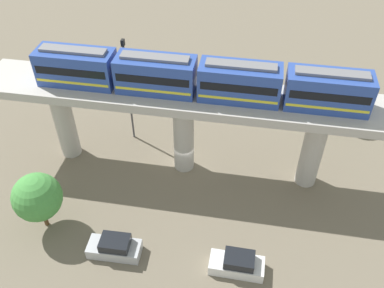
# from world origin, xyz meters

# --- Properties ---
(ground_plane) EXTENTS (120.00, 120.00, 0.00)m
(ground_plane) POSITION_xyz_m (0.00, 0.00, 0.00)
(ground_plane) COLOR #706654
(viaduct) EXTENTS (5.20, 35.80, 8.71)m
(viaduct) POSITION_xyz_m (0.00, 0.00, 6.72)
(viaduct) COLOR #B7B2AA
(viaduct) RESTS_ON ground
(train) EXTENTS (2.64, 27.45, 3.24)m
(train) POSITION_xyz_m (0.00, 1.21, 10.24)
(train) COLOR #2D4CA5
(train) RESTS_ON viaduct
(parked_car_white) EXTENTS (1.84, 4.22, 1.76)m
(parked_car_white) POSITION_xyz_m (10.60, 6.14, 0.74)
(parked_car_white) COLOR white
(parked_car_white) RESTS_ON ground
(parked_car_silver) EXTENTS (1.94, 4.26, 1.76)m
(parked_car_silver) POSITION_xyz_m (10.75, -3.59, 0.74)
(parked_car_silver) COLOR #B2B5BA
(parked_car_silver) RESTS_ON ground
(tree_near_viaduct) EXTENTS (3.20, 3.20, 4.57)m
(tree_near_viaduct) POSITION_xyz_m (-9.80, 15.74, 2.95)
(tree_near_viaduct) COLOR brown
(tree_near_viaduct) RESTS_ON ground
(tree_mid_lot) EXTENTS (4.00, 4.00, 5.49)m
(tree_mid_lot) POSITION_xyz_m (9.02, -10.25, 3.48)
(tree_mid_lot) COLOR brown
(tree_mid_lot) RESTS_ON ground
(signal_post) EXTENTS (0.44, 0.28, 11.31)m
(signal_post) POSITION_xyz_m (-3.40, -6.06, 6.19)
(signal_post) COLOR #4C4C51
(signal_post) RESTS_ON ground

